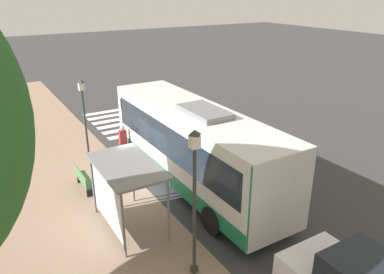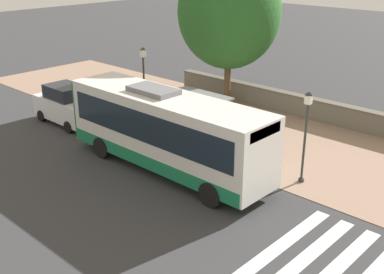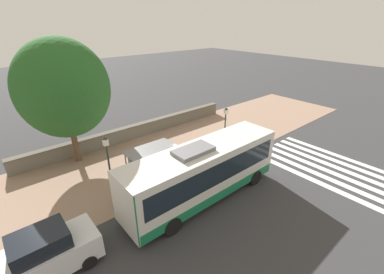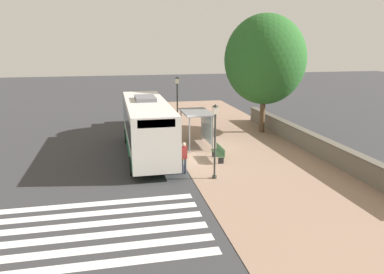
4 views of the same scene
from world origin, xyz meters
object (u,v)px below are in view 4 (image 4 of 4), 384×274
object	(u,v)px
bus	(147,126)
street_lamp_near	(177,101)
pedestrian	(184,155)
shade_tree	(265,60)
bus_shelter	(198,117)
bench	(219,153)
parked_car_behind_bus	(144,114)
street_lamp_far	(215,135)

from	to	relation	value
bus	street_lamp_near	size ratio (longest dim) A/B	2.27
pedestrian	shade_tree	size ratio (longest dim) A/B	0.20
bus	bus_shelter	distance (m)	3.79
bus	bus_shelter	size ratio (longest dim) A/B	3.13
shade_tree	bus	bearing A→B (deg)	24.38
bench	parked_car_behind_bus	bearing A→B (deg)	-71.31
pedestrian	bench	size ratio (longest dim) A/B	1.03
parked_car_behind_bus	street_lamp_far	bearing A→B (deg)	100.44
street_lamp_far	shade_tree	xyz separation A→B (m)	(-6.39, -9.19, 3.26)
street_lamp_near	bench	bearing A→B (deg)	101.86
pedestrian	bench	distance (m)	3.13
bus	street_lamp_far	distance (m)	5.79
street_lamp_near	parked_car_behind_bus	world-z (taller)	street_lamp_near
bench	street_lamp_far	bearing A→B (deg)	69.93
bus_shelter	shade_tree	size ratio (longest dim) A/B	0.36
street_lamp_far	shade_tree	size ratio (longest dim) A/B	0.44
bus	pedestrian	xyz separation A→B (m)	(-1.55, 3.90, -0.82)
shade_tree	bus_shelter	bearing A→B (deg)	26.75
bus_shelter	parked_car_behind_bus	distance (m)	7.72
bench	street_lamp_near	world-z (taller)	street_lamp_near
bus	parked_car_behind_bus	size ratio (longest dim) A/B	2.45
street_lamp_far	shade_tree	world-z (taller)	shade_tree
shade_tree	parked_car_behind_bus	xyz separation A→B (m)	(8.84, -4.11, -4.56)
pedestrian	street_lamp_far	bearing A→B (deg)	142.77
bus	street_lamp_near	distance (m)	5.18
bus_shelter	street_lamp_near	bearing A→B (deg)	-73.85
street_lamp_near	street_lamp_far	xyz separation A→B (m)	(-0.29, 9.34, -0.30)
street_lamp_near	pedestrian	bearing A→B (deg)	82.32
bus_shelter	pedestrian	xyz separation A→B (m)	(2.00, 5.21, -0.98)
bench	parked_car_behind_bus	world-z (taller)	parked_car_behind_bus
bus	street_lamp_far	xyz separation A→B (m)	(-2.95, 4.96, 0.47)
pedestrian	street_lamp_near	distance (m)	8.50
pedestrian	street_lamp_near	size ratio (longest dim) A/B	0.39
bus	bench	world-z (taller)	bus
bus	bus_shelter	xyz separation A→B (m)	(-3.55, -1.31, 0.16)
shade_tree	parked_car_behind_bus	bearing A→B (deg)	-24.93
bus_shelter	shade_tree	distance (m)	7.40
bus_shelter	street_lamp_near	distance (m)	3.25
street_lamp_near	shade_tree	size ratio (longest dim) A/B	0.50
parked_car_behind_bus	bus	bearing A→B (deg)	86.59
pedestrian	bus_shelter	bearing A→B (deg)	-111.02
street_lamp_far	bench	bearing A→B (deg)	-110.07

